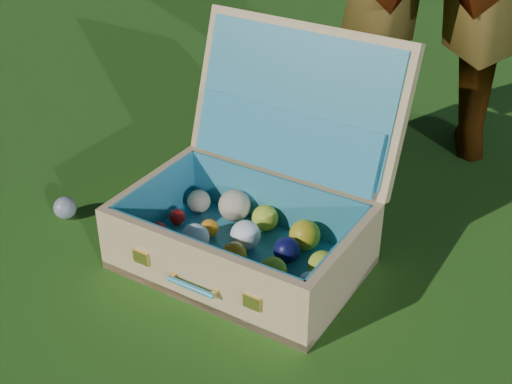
{
  "coord_description": "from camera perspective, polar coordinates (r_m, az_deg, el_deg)",
  "views": [
    {
      "loc": [
        0.76,
        -1.28,
        1.08
      ],
      "look_at": [
        0.05,
        0.04,
        0.17
      ],
      "focal_mm": 50.0,
      "sensor_mm": 36.0,
      "label": 1
    }
  ],
  "objects": [
    {
      "name": "ground",
      "position": [
        1.84,
        -1.99,
        -4.77
      ],
      "size": [
        60.0,
        60.0,
        0.0
      ],
      "primitive_type": "plane",
      "color": "#215114",
      "rests_on": "ground"
    },
    {
      "name": "stray_ball",
      "position": [
        2.02,
        -15.03,
        -1.23
      ],
      "size": [
        0.06,
        0.06,
        0.06
      ],
      "primitive_type": "sphere",
      "color": "teal",
      "rests_on": "ground"
    },
    {
      "name": "suitcase",
      "position": [
        1.77,
        0.32,
        -0.42
      ],
      "size": [
        0.61,
        0.58,
        0.53
      ],
      "rotation": [
        0.0,
        0.0,
        -0.06
      ],
      "color": "#DEB277",
      "rests_on": "ground"
    }
  ]
}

